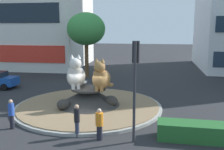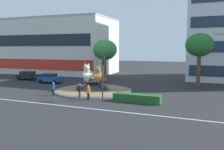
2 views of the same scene
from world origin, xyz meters
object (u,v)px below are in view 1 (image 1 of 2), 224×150
(pedestrian_blue_shirt, at_px, (11,113))
(cat_statue_tabby, at_px, (101,78))
(broadleaf_tree_behind_island, at_px, (86,29))
(pedestrian_black_shirt, at_px, (77,119))
(traffic_light_mast, at_px, (135,73))
(cat_statue_white, at_px, (76,75))
(pedestrian_orange_shirt, at_px, (99,124))

(pedestrian_blue_shirt, bearing_deg, cat_statue_tabby, -89.35)
(broadleaf_tree_behind_island, relative_size, pedestrian_black_shirt, 4.24)
(traffic_light_mast, relative_size, pedestrian_black_shirt, 2.87)
(traffic_light_mast, bearing_deg, cat_statue_white, 48.59)
(broadleaf_tree_behind_island, xyz_separation_m, pedestrian_orange_shirt, (5.43, -16.61, -4.67))
(traffic_light_mast, bearing_deg, pedestrian_orange_shirt, 101.50)
(cat_statue_white, height_order, pedestrian_orange_shirt, cat_statue_white)
(broadleaf_tree_behind_island, xyz_separation_m, pedestrian_blue_shirt, (0.23, -16.07, -4.62))
(cat_statue_white, xyz_separation_m, pedestrian_blue_shirt, (-2.27, -4.71, -1.42))
(pedestrian_blue_shirt, height_order, pedestrian_orange_shirt, pedestrian_blue_shirt)
(pedestrian_blue_shirt, bearing_deg, cat_statue_white, -71.62)
(traffic_light_mast, relative_size, pedestrian_orange_shirt, 3.03)
(traffic_light_mast, distance_m, pedestrian_blue_shirt, 7.43)
(cat_statue_white, xyz_separation_m, broadleaf_tree_behind_island, (-2.50, 11.36, 3.20))
(pedestrian_blue_shirt, bearing_deg, pedestrian_orange_shirt, -141.90)
(cat_statue_white, height_order, traffic_light_mast, traffic_light_mast)
(pedestrian_blue_shirt, relative_size, pedestrian_orange_shirt, 1.03)
(cat_statue_tabby, distance_m, pedestrian_black_shirt, 4.98)
(cat_statue_tabby, height_order, pedestrian_blue_shirt, cat_statue_tabby)
(cat_statue_tabby, xyz_separation_m, traffic_light_mast, (2.78, -4.78, 1.24))
(cat_statue_tabby, distance_m, broadleaf_tree_behind_island, 12.89)
(cat_statue_white, xyz_separation_m, cat_statue_tabby, (1.91, -0.30, -0.07))
(cat_statue_white, distance_m, pedestrian_blue_shirt, 5.42)
(cat_statue_tabby, distance_m, pedestrian_blue_shirt, 6.22)
(cat_statue_tabby, bearing_deg, pedestrian_orange_shirt, 11.85)
(cat_statue_white, bearing_deg, pedestrian_orange_shirt, 13.06)
(broadleaf_tree_behind_island, bearing_deg, traffic_light_mast, -66.40)
(pedestrian_blue_shirt, relative_size, pedestrian_black_shirt, 0.97)
(pedestrian_blue_shirt, bearing_deg, broadleaf_tree_behind_island, -45.11)
(cat_statue_tabby, height_order, traffic_light_mast, traffic_light_mast)
(broadleaf_tree_behind_island, relative_size, pedestrian_blue_shirt, 4.36)
(pedestrian_black_shirt, bearing_deg, traffic_light_mast, -163.68)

